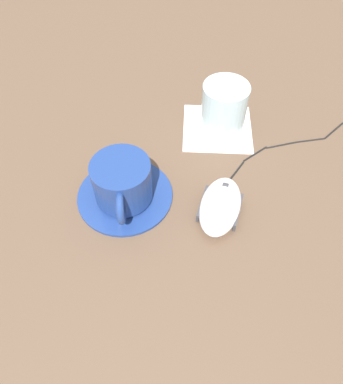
{
  "coord_description": "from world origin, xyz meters",
  "views": [
    {
      "loc": [
        0.1,
        -0.44,
        0.45
      ],
      "look_at": [
        0.05,
        -0.12,
        0.03
      ],
      "focal_mm": 35.0,
      "sensor_mm": 36.0,
      "label": 1
    }
  ],
  "objects_px": {
    "saucer": "(125,195)",
    "drinking_glass": "(224,109)",
    "coffee_cup": "(122,182)",
    "computer_mouse": "(220,206)"
  },
  "relations": [
    {
      "from": "coffee_cup",
      "to": "drinking_glass",
      "type": "height_order",
      "value": "drinking_glass"
    },
    {
      "from": "saucer",
      "to": "drinking_glass",
      "type": "xyz_separation_m",
      "value": [
        0.13,
        0.17,
        0.04
      ]
    },
    {
      "from": "saucer",
      "to": "computer_mouse",
      "type": "xyz_separation_m",
      "value": [
        0.14,
        -0.0,
        0.01
      ]
    },
    {
      "from": "computer_mouse",
      "to": "drinking_glass",
      "type": "relative_size",
      "value": 1.27
    },
    {
      "from": "drinking_glass",
      "to": "saucer",
      "type": "bearing_deg",
      "value": -126.62
    },
    {
      "from": "saucer",
      "to": "drinking_glass",
      "type": "relative_size",
      "value": 1.64
    },
    {
      "from": "computer_mouse",
      "to": "coffee_cup",
      "type": "bearing_deg",
      "value": -179.25
    },
    {
      "from": "computer_mouse",
      "to": "drinking_glass",
      "type": "distance_m",
      "value": 0.18
    },
    {
      "from": "drinking_glass",
      "to": "coffee_cup",
      "type": "bearing_deg",
      "value": -125.62
    },
    {
      "from": "saucer",
      "to": "coffee_cup",
      "type": "bearing_deg",
      "value": -80.86
    }
  ]
}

